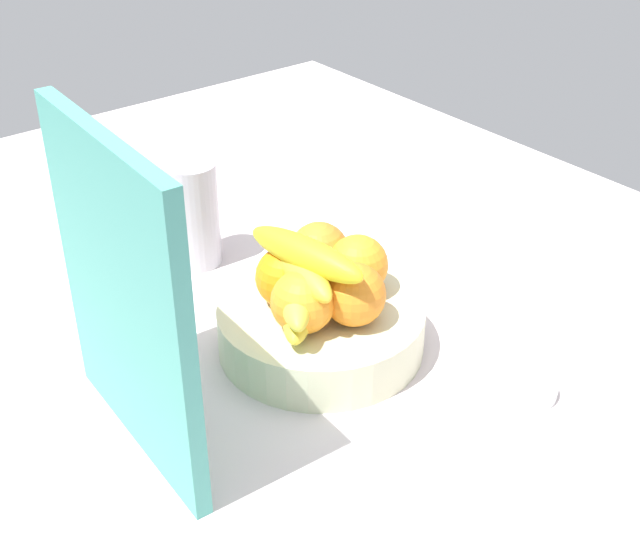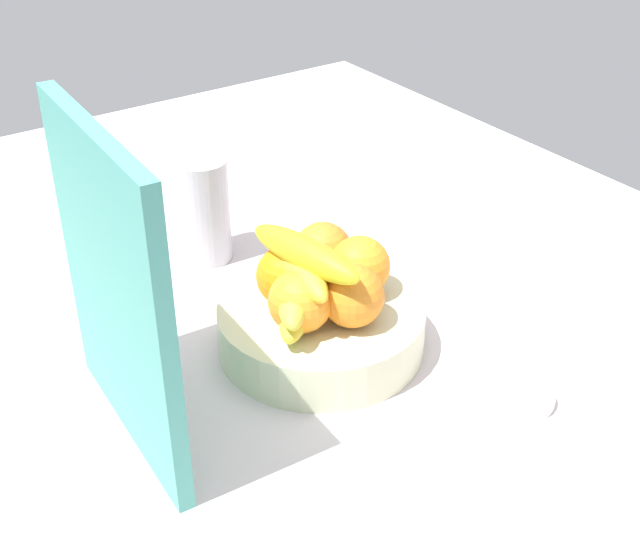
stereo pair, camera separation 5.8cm
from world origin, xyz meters
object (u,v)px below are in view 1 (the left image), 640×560
object	(u,v)px
orange_back_left	(303,302)
banana_bunch	(299,278)
orange_front_left	(358,265)
orange_center	(286,277)
orange_front_right	(319,252)
thermos_tumbler	(193,214)
cutting_board	(124,302)
fruit_bowl	(320,328)
orange_back_right	(354,295)
jar_lid	(524,388)

from	to	relation	value
orange_back_left	banana_bunch	world-z (taller)	banana_bunch
orange_front_left	orange_center	xyz separation A→B (cm)	(3.23, 8.62, 0.00)
orange_front_right	thermos_tumbler	bearing A→B (deg)	13.08
orange_front_left	banana_bunch	xyz separation A→B (cm)	(0.22, 8.91, 1.47)
orange_front_left	cutting_board	world-z (taller)	cutting_board
fruit_bowl	cutting_board	bearing A→B (deg)	92.21
banana_bunch	cutting_board	xyz separation A→B (cm)	(-1.28, 22.78, 6.62)
fruit_bowl	orange_back_right	xyz separation A→B (cm)	(-4.81, -1.30, 6.87)
fruit_bowl	orange_center	world-z (taller)	orange_center
orange_front_right	cutting_board	distance (cm)	31.77
orange_front_left	cutting_board	distance (cm)	32.72
fruit_bowl	banana_bunch	xyz separation A→B (cm)	(0.29, 2.88, 8.34)
orange_center	orange_front_right	bearing A→B (deg)	-71.22
fruit_bowl	orange_front_right	distance (cm)	9.90
orange_front_right	banana_bunch	xyz separation A→B (cm)	(-5.36, 7.21, 1.47)
orange_center	thermos_tumbler	world-z (taller)	thermos_tumbler
orange_back_left	banana_bunch	xyz separation A→B (cm)	(2.57, -1.48, 1.47)
jar_lid	orange_front_left	bearing A→B (deg)	18.26
fruit_bowl	orange_front_right	world-z (taller)	orange_front_right
banana_bunch	cutting_board	world-z (taller)	cutting_board
orange_back_left	jar_lid	xyz separation A→B (cm)	(-19.60, -17.63, -9.29)
fruit_bowl	jar_lid	size ratio (longest dim) A/B	3.34
cutting_board	thermos_tumbler	xyz separation A→B (cm)	(29.11, -24.77, -10.19)
orange_center	banana_bunch	distance (cm)	3.36
fruit_bowl	thermos_tumbler	distance (cm)	28.54
orange_front_left	orange_back_right	size ratio (longest dim) A/B	1.00
fruit_bowl	orange_back_right	bearing A→B (deg)	-164.88
orange_front_right	jar_lid	bearing A→B (deg)	-162.01
orange_center	banana_bunch	xyz separation A→B (cm)	(-3.00, 0.28, 1.47)
orange_front_left	orange_back_right	world-z (taller)	same
orange_center	banana_bunch	bearing A→B (deg)	174.63
fruit_bowl	orange_front_right	bearing A→B (deg)	-37.48
orange_front_right	thermos_tumbler	distance (cm)	23.16
cutting_board	thermos_tumbler	world-z (taller)	cutting_board
orange_back_right	cutting_board	bearing A→B (deg)	81.93
fruit_bowl	jar_lid	world-z (taller)	fruit_bowl
orange_center	orange_back_left	world-z (taller)	same
orange_front_left	orange_back_left	size ratio (longest dim) A/B	1.00
fruit_bowl	orange_back_right	world-z (taller)	orange_back_right
orange_front_left	orange_center	size ratio (longest dim) A/B	1.00
banana_bunch	thermos_tumbler	bearing A→B (deg)	-4.09
fruit_bowl	orange_back_left	world-z (taller)	orange_back_left
orange_front_left	orange_center	bearing A→B (deg)	69.49
cutting_board	fruit_bowl	bearing A→B (deg)	-84.81
orange_center	orange_back_left	distance (cm)	5.85
cutting_board	jar_lid	bearing A→B (deg)	-115.25
banana_bunch	thermos_tumbler	size ratio (longest dim) A/B	1.20
orange_front_right	orange_back_left	distance (cm)	11.77
orange_back_right	cutting_board	size ratio (longest dim) A/B	0.21
thermos_tumbler	jar_lid	distance (cm)	52.47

